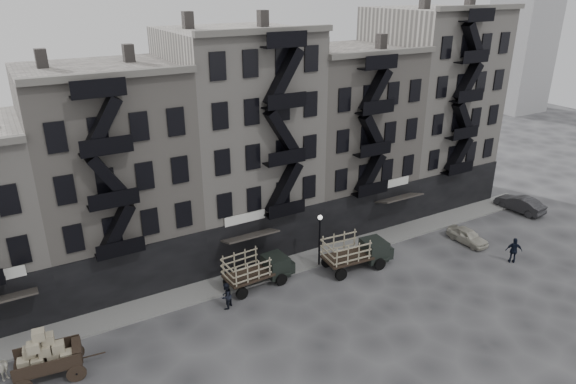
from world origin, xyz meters
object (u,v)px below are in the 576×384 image
policeman (514,250)px  stake_truck_west (257,267)px  car_east (468,236)px  pedestrian_mid (226,296)px  car_far (520,204)px  wagon (44,351)px  stake_truck_east (356,250)px

policeman → stake_truck_west: bearing=18.6°
stake_truck_west → car_east: size_ratio=1.44×
stake_truck_west → pedestrian_mid: 3.46m
policeman → car_far: bearing=-105.9°
pedestrian_mid → policeman: policeman is taller
stake_truck_west → car_far: bearing=-5.3°
wagon → policeman: 32.94m
car_far → pedestrian_mid: 30.32m
wagon → stake_truck_west: size_ratio=0.74×
car_east → pedestrian_mid: bearing=174.6°
car_east → car_far: 9.44m
stake_truck_east → policeman: (11.00, -5.41, -0.52)m
stake_truck_east → policeman: stake_truck_east is taller
car_east → stake_truck_east: bearing=171.2°
car_east → car_far: (9.22, 2.00, 0.13)m
stake_truck_east → car_far: (19.74, 0.63, -0.80)m
stake_truck_west → car_far: size_ratio=1.15×
stake_truck_east → car_east: (10.51, -1.37, -0.94)m
stake_truck_west → pedestrian_mid: size_ratio=2.79×
stake_truck_west → wagon: bearing=-172.7°
stake_truck_east → car_east: bearing=-2.9°
stake_truck_east → policeman: bearing=-21.7°
car_far → pedestrian_mid: size_ratio=2.43×
wagon → stake_truck_east: size_ratio=0.70×
pedestrian_mid → car_east: bearing=139.9°
stake_truck_east → wagon: bearing=-172.8°
stake_truck_west → stake_truck_east: stake_truck_east is taller
car_far → wagon: bearing=-3.4°
stake_truck_east → car_far: 19.77m
wagon → car_east: size_ratio=1.07×
wagon → pedestrian_mid: size_ratio=2.07×
wagon → car_east: bearing=5.9°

